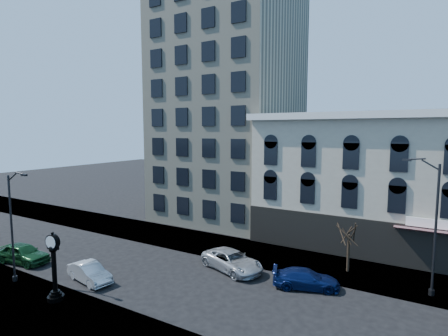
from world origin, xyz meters
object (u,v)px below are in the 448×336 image
Objects in this scene: street_lamp_near at (14,198)px; car_near_a at (23,253)px; car_near_b at (90,273)px; street_clock at (54,269)px.

car_near_a is (-3.88, 2.45, -5.45)m from street_lamp_near.
street_clock is at bearing -158.65° from car_near_b.
street_clock is 8.96m from car_near_a.
car_near_a is at bearing 146.68° from street_lamp_near.
street_clock is 0.55× the size of street_lamp_near.
street_lamp_near is 7.39m from car_near_b.
car_near_a is at bearing 154.02° from street_clock.
car_near_b is (3.91, 2.84, -5.59)m from street_lamp_near.
street_lamp_near reaches higher than car_near_a.
street_lamp_near is 1.71× the size of car_near_a.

